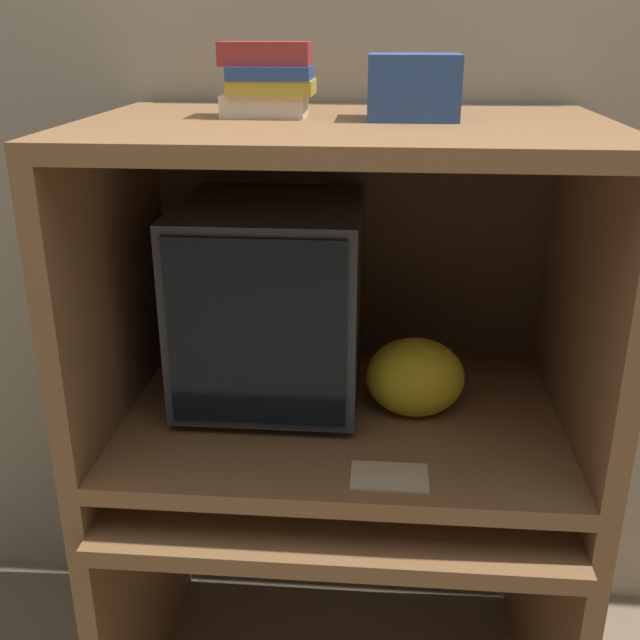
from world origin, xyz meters
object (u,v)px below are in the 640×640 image
(crt_monitor, at_px, (272,300))
(snack_bag, at_px, (415,377))
(mouse, at_px, (401,483))
(storage_box, at_px, (413,87))
(keyboard, at_px, (268,482))
(book_stack, at_px, (268,79))

(crt_monitor, distance_m, snack_bag, 0.35)
(mouse, relative_size, storage_box, 0.39)
(storage_box, bearing_deg, crt_monitor, 170.22)
(snack_bag, bearing_deg, crt_monitor, 167.59)
(keyboard, bearing_deg, book_stack, 92.96)
(storage_box, bearing_deg, keyboard, -147.56)
(keyboard, bearing_deg, storage_box, 32.44)
(snack_bag, distance_m, book_stack, 0.67)
(book_stack, bearing_deg, snack_bag, -7.08)
(crt_monitor, distance_m, keyboard, 0.39)
(mouse, height_order, book_stack, book_stack)
(storage_box, bearing_deg, snack_bag, -34.28)
(keyboard, relative_size, book_stack, 2.38)
(snack_bag, distance_m, storage_box, 0.59)
(crt_monitor, relative_size, snack_bag, 2.10)
(keyboard, bearing_deg, snack_bag, 26.80)
(keyboard, distance_m, book_stack, 0.80)
(keyboard, xyz_separation_m, storage_box, (0.27, 0.17, 0.76))
(mouse, distance_m, storage_box, 0.78)
(mouse, relative_size, snack_bag, 0.31)
(crt_monitor, xyz_separation_m, storage_box, (0.28, -0.05, 0.45))
(mouse, xyz_separation_m, snack_bag, (0.02, 0.13, 0.18))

